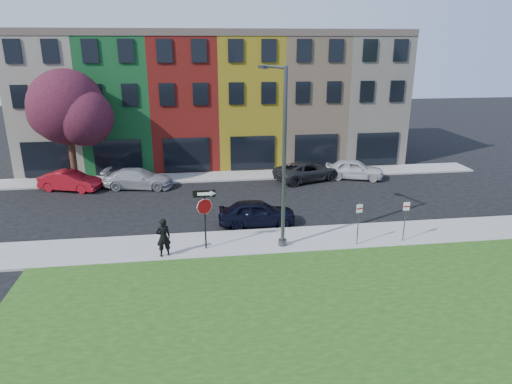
{
  "coord_description": "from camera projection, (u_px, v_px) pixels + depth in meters",
  "views": [
    {
      "loc": [
        -4.4,
        -17.7,
        9.57
      ],
      "look_at": [
        -1.41,
        4.0,
        2.36
      ],
      "focal_mm": 32.0,
      "sensor_mm": 36.0,
      "label": 1
    }
  ],
  "objects": [
    {
      "name": "tree_purple",
      "position": [
        68.0,
        109.0,
        30.31
      ],
      "size": [
        5.97,
        5.23,
        7.86
      ],
      "color": "black",
      "rests_on": "sidewalk_far"
    },
    {
      "name": "parked_car_dark",
      "position": [
        307.0,
        171.0,
        33.01
      ],
      "size": [
        5.31,
        6.35,
        1.38
      ],
      "primitive_type": "imported",
      "rotation": [
        0.0,
        0.0,
        1.9
      ],
      "color": "black",
      "rests_on": "ground"
    },
    {
      "name": "parking_sign_a",
      "position": [
        359.0,
        218.0,
        21.99
      ],
      "size": [
        0.32,
        0.1,
        2.19
      ],
      "rotation": [
        0.0,
        0.0,
        0.14
      ],
      "color": "#424447",
      "rests_on": "sidewalk_near"
    },
    {
      "name": "sidewalk_near",
      "position": [
        325.0,
        238.0,
        23.28
      ],
      "size": [
        40.0,
        3.0,
        0.12
      ],
      "primitive_type": "cube",
      "color": "gray",
      "rests_on": "ground"
    },
    {
      "name": "parked_car_silver",
      "position": [
        139.0,
        178.0,
        31.27
      ],
      "size": [
        3.36,
        5.26,
        1.35
      ],
      "primitive_type": "imported",
      "rotation": [
        0.0,
        0.0,
        1.41
      ],
      "color": "#9F9FA3",
      "rests_on": "ground"
    },
    {
      "name": "sidewalk_far",
      "position": [
        215.0,
        177.0,
        33.92
      ],
      "size": [
        40.0,
        2.4,
        0.12
      ],
      "primitive_type": "cube",
      "color": "gray",
      "rests_on": "ground"
    },
    {
      "name": "stop_sign",
      "position": [
        205.0,
        207.0,
        21.31
      ],
      "size": [
        1.05,
        0.1,
        2.95
      ],
      "rotation": [
        0.0,
        0.0,
        0.0
      ],
      "color": "black",
      "rests_on": "sidewalk_near"
    },
    {
      "name": "parked_car_white",
      "position": [
        354.0,
        169.0,
        33.42
      ],
      "size": [
        4.2,
        5.22,
        1.43
      ],
      "primitive_type": "imported",
      "rotation": [
        0.0,
        0.0,
        1.25
      ],
      "color": "silver",
      "rests_on": "ground"
    },
    {
      "name": "man",
      "position": [
        163.0,
        237.0,
        20.93
      ],
      "size": [
        0.9,
        0.79,
        1.84
      ],
      "primitive_type": "imported",
      "rotation": [
        0.0,
        0.0,
        3.42
      ],
      "color": "black",
      "rests_on": "sidewalk_near"
    },
    {
      "name": "street_lamp",
      "position": [
        282.0,
        159.0,
        21.14
      ],
      "size": [
        1.1,
        2.48,
        8.49
      ],
      "rotation": [
        0.0,
        0.0,
        0.34
      ],
      "color": "#424447",
      "rests_on": "sidewalk_near"
    },
    {
      "name": "parking_sign_b",
      "position": [
        405.0,
        216.0,
        22.4
      ],
      "size": [
        0.32,
        0.09,
        2.13
      ],
      "rotation": [
        0.0,
        0.0,
        -0.04
      ],
      "color": "#424447",
      "rests_on": "sidewalk_near"
    },
    {
      "name": "sedan_near",
      "position": [
        257.0,
        213.0,
        24.88
      ],
      "size": [
        1.9,
        4.28,
        1.43
      ],
      "primitive_type": "imported",
      "rotation": [
        0.0,
        0.0,
        1.55
      ],
      "color": "black",
      "rests_on": "ground"
    },
    {
      "name": "parked_car_red",
      "position": [
        70.0,
        181.0,
        30.77
      ],
      "size": [
        3.71,
        4.88,
        1.34
      ],
      "primitive_type": "imported",
      "rotation": [
        0.0,
        0.0,
        1.27
      ],
      "color": "maroon",
      "rests_on": "ground"
    },
    {
      "name": "ground",
      "position": [
        300.0,
        269.0,
        20.21
      ],
      "size": [
        120.0,
        120.0,
        0.0
      ],
      "primitive_type": "plane",
      "color": "black",
      "rests_on": "ground"
    },
    {
      "name": "rowhouse_block",
      "position": [
        215.0,
        100.0,
        38.26
      ],
      "size": [
        30.0,
        10.12,
        10.0
      ],
      "color": "beige",
      "rests_on": "ground"
    }
  ]
}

